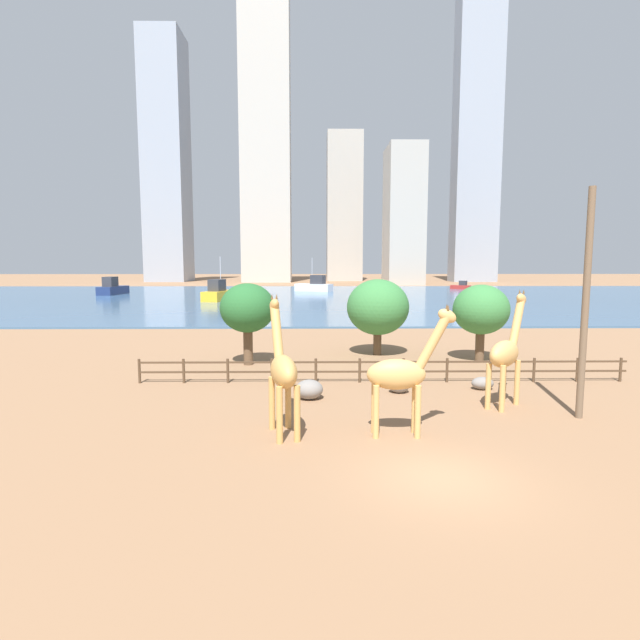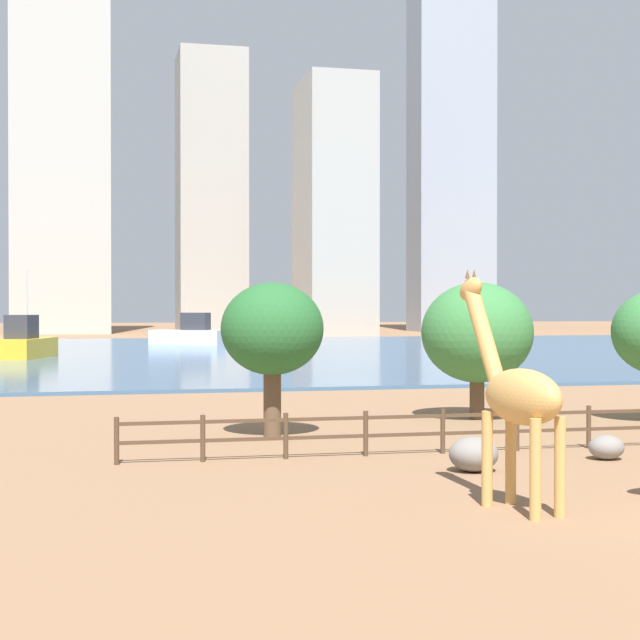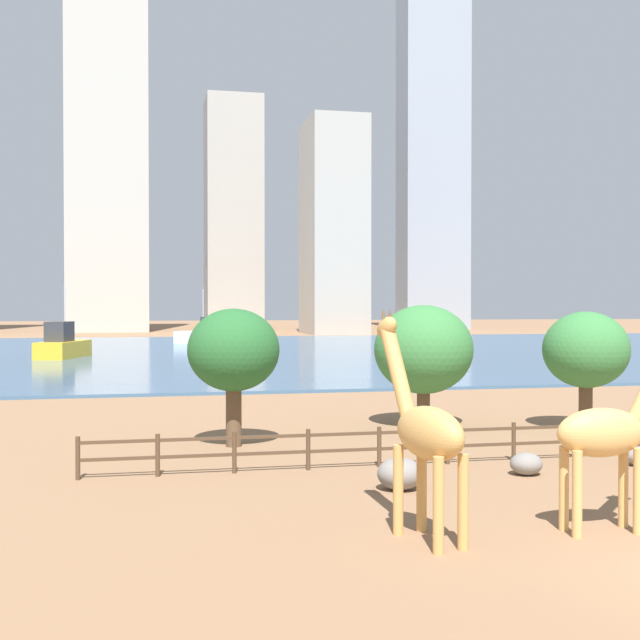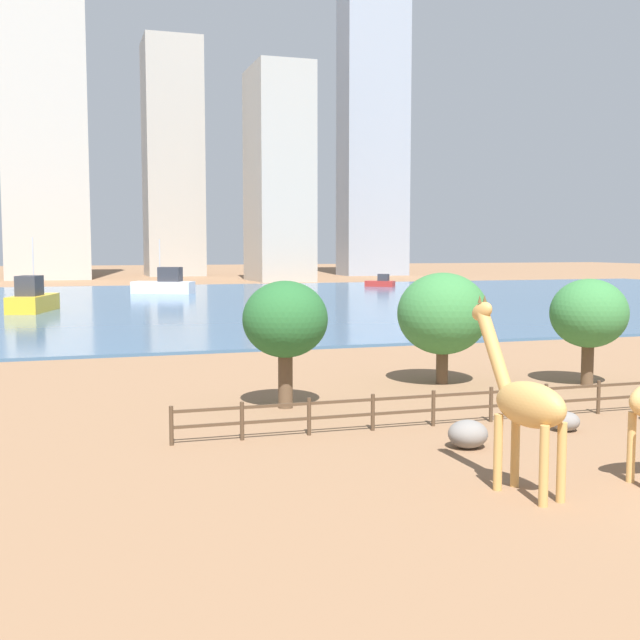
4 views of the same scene
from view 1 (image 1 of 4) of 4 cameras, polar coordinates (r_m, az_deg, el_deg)
name	(u,v)px [view 1 (image 1 of 4)]	position (r m, az deg, el deg)	size (l,w,h in m)	color
ground_plane	(333,297)	(94.36, 1.51, 2.66)	(400.00, 400.00, 0.00)	#8C6647
harbor_water	(334,297)	(91.36, 1.59, 2.59)	(180.00, 86.00, 0.20)	#3D6084
giraffe_tall	(401,374)	(18.56, 9.30, -6.12)	(3.30, 0.90, 4.88)	tan
giraffe_companion	(506,353)	(23.52, 20.48, -3.54)	(2.67, 2.72, 5.16)	tan
giraffe_young	(283,370)	(18.54, -4.29, -5.71)	(1.46, 3.44, 5.14)	tan
utility_pole	(585,305)	(22.72, 28.07, 1.54)	(0.28, 0.28, 9.35)	brown
boulder_near_fence	(309,389)	(23.59, -1.24, -7.93)	(1.29, 1.22, 0.91)	gray
boulder_by_pole	(399,386)	(25.04, 9.01, -7.42)	(1.01, 0.92, 0.69)	gray
boulder_small	(483,383)	(26.65, 18.08, -6.88)	(1.10, 0.84, 0.63)	gray
enclosure_fence	(383,368)	(26.92, 7.20, -5.50)	(26.12, 0.14, 1.30)	#4C3826
tree_left_large	(481,310)	(33.74, 17.92, 1.09)	(3.57, 3.57, 4.98)	brown
tree_center_broad	(247,309)	(31.27, -8.29, 1.28)	(3.41, 3.41, 5.11)	brown
tree_right_tall	(378,307)	(34.55, 6.62, 1.44)	(4.27, 4.27, 5.25)	brown
boat_ferry	(112,288)	(106.59, -22.63, 3.35)	(3.61, 8.23, 3.52)	navy
boat_sailboat	(461,286)	(123.37, 15.82, 3.73)	(4.62, 4.15, 2.02)	#B22D28
boat_tug	(315,286)	(109.43, -0.61, 3.93)	(8.58, 6.23, 7.32)	silver
boat_barge	(219,293)	(83.90, -11.44, 3.01)	(4.88, 8.49, 7.21)	gold
skyline_tower_needle	(477,124)	(187.13, 17.52, 20.63)	(14.71, 8.93, 105.79)	#939EAD
skyline_block_central	(265,122)	(176.18, -6.25, 21.55)	(16.17, 10.70, 104.34)	#B7B2A8
skyline_tower_glass	(344,208)	(185.24, 2.78, 12.63)	(12.50, 13.46, 52.20)	#ADA89E
skyline_block_left	(166,160)	(187.14, -17.14, 17.05)	(13.48, 15.95, 82.92)	#939EAD
skyline_block_right	(404,216)	(152.24, 9.54, 11.61)	(10.47, 15.86, 40.18)	#ADA89E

